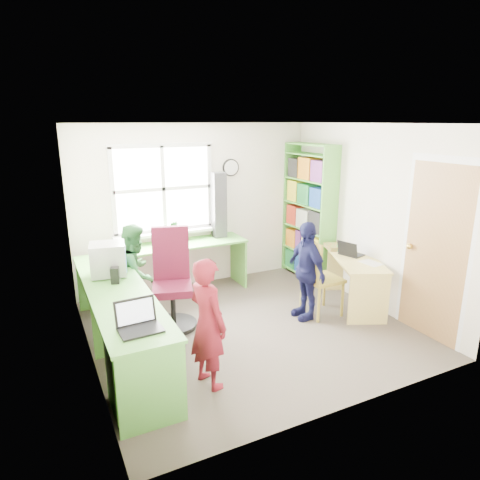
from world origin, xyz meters
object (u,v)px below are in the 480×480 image
Objects in this scene: right_desk at (356,272)px; bookshelf at (309,216)px; crt_monitor at (108,259)px; person_navy at (306,270)px; l_desk at (146,326)px; swivel_chair at (172,285)px; wooden_chair at (318,275)px; person_red at (208,323)px; potted_plant at (172,232)px; cd_tower at (219,205)px; laptop_left at (138,322)px; person_green at (136,273)px; laptop_right at (350,252)px.

right_desk is 0.61× the size of bookshelf.
right_desk is at bearing -0.88° from crt_monitor.
l_desk is at bearing -80.66° from person_navy.
swivel_chair is 1.83m from wooden_chair.
bookshelf is at bearing -66.61° from person_red.
right_desk is 1.27× the size of wooden_chair.
bookshelf is 2.13m from potted_plant.
potted_plant is at bearing -176.64° from cd_tower.
laptop_left is 1.14× the size of potted_plant.
laptop_left is 0.29× the size of person_navy.
person_navy is at bearing -157.09° from right_desk.
l_desk is at bearing 68.61° from laptop_left.
cd_tower is at bearing -34.69° from person_green.
l_desk is 0.72m from laptop_left.
laptop_left is (-2.46, -0.83, 0.26)m from wooden_chair.
bookshelf is 1.67× the size of person_red.
cd_tower is at bearing 26.52° from laptop_right.
laptop_right is 0.29× the size of person_green.
person_navy is (-0.17, 0.02, 0.08)m from wooden_chair.
laptop_right is at bearing 14.85° from laptop_left.
laptop_right is (3.10, 1.00, -0.09)m from laptop_left.
person_red reaches higher than swivel_chair.
right_desk is at bearing -87.46° from person_red.
right_desk is 0.28m from laptop_right.
laptop_left is at bearing -80.55° from crt_monitor.
person_red is (-2.51, -2.01, -0.37)m from bookshelf.
laptop_left is 2.45m from person_navy.
crt_monitor is at bearing 9.64° from person_red.
person_red is (0.44, -0.54, 0.17)m from l_desk.
bookshelf is at bearing 21.35° from crt_monitor.
l_desk is at bearing 81.10° from laptop_right.
person_navy reaches higher than laptop_right.
potted_plant is (0.85, 1.79, 0.45)m from l_desk.
potted_plant is at bearing 166.97° from right_desk.
laptop_left is at bearing -161.91° from wooden_chair.
person_red is at bearing 1.72° from laptop_left.
swivel_chair reaches higher than crt_monitor.
person_navy is at bearing 17.50° from laptop_left.
person_red is at bearing -141.30° from bookshelf.
laptop_left reaches higher than l_desk.
person_green is 2.10m from person_navy.
bookshelf is at bearing -19.99° from laptop_right.
potted_plant is (1.05, 2.39, 0.10)m from laptop_left.
person_green reaches higher than crt_monitor.
person_red is at bearing -50.64° from l_desk.
crt_monitor reaches higher than wooden_chair.
person_red is at bearing -61.79° from person_navy.
laptop_right is 2.48m from potted_plant.
laptop_right is (-0.06, -1.07, -0.29)m from bookshelf.
wooden_chair is 3.14× the size of potted_plant.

